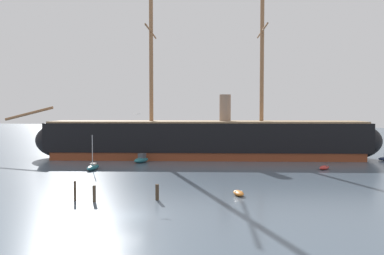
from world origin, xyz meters
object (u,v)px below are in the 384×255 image
Objects in this scene: tall_ship at (206,139)px; mooring_piling_right_pair at (157,192)px; mooring_piling_nearest at (94,194)px; mooring_piling_left_pair at (75,191)px; dinghy_alongside_stern at (324,168)px; seagull_in_flight at (137,114)px; sailboat_distant_centre at (251,149)px; motorboat_alongside_bow at (141,159)px; motorboat_far_left at (113,148)px; sailboat_mid_left at (93,167)px; dinghy_foreground_right at (239,193)px.

tall_ship is 39.04m from mooring_piling_right_pair.
mooring_piling_left_pair is at bearing -179.46° from mooring_piling_nearest.
dinghy_alongside_stern is 33.68m from seagull_in_flight.
mooring_piling_right_pair is 1.72× the size of seagull_in_flight.
motorboat_alongside_bow is at bearing -120.72° from sailboat_distant_centre.
tall_ship is 17.28× the size of sailboat_distant_centre.
mooring_piling_left_pair is at bearing -162.60° from mooring_piling_right_pair.
motorboat_far_left reaches higher than mooring_piling_nearest.
sailboat_distant_centre is (32.62, 9.05, -0.26)m from motorboat_far_left.
dinghy_alongside_stern is at bearing 40.20° from seagull_in_flight.
seagull_in_flight reaches higher than motorboat_far_left.
motorboat_far_left is at bearing 128.19° from motorboat_alongside_bow.
mooring_piling_left_pair is 13.90m from seagull_in_flight.
mooring_piling_right_pair is 13.10m from seagull_in_flight.
sailboat_distant_centre is at bearing 61.74° from sailboat_mid_left.
sailboat_mid_left is at bearing 152.74° from dinghy_foreground_right.
sailboat_distant_centre is at bearing 78.95° from mooring_piling_left_pair.
mooring_piling_left_pair is at bearing -68.09° from motorboat_far_left.
mooring_piling_left_pair is 1.24× the size of mooring_piling_right_pair.
mooring_piling_left_pair is 9.06m from mooring_piling_right_pair.
sailboat_mid_left reaches higher than motorboat_far_left.
seagull_in_flight is (2.85, 10.74, 8.36)m from mooring_piling_left_pair.
motorboat_far_left is (-11.35, 30.52, 0.14)m from sailboat_mid_left.
mooring_piling_right_pair reaches higher than dinghy_alongside_stern.
mooring_piling_left_pair reaches higher than mooring_piling_nearest.
sailboat_mid_left is at bearing -69.61° from motorboat_far_left.
sailboat_distant_centre is (6.83, 19.23, -3.60)m from tall_ship.
mooring_piling_right_pair reaches higher than motorboat_alongside_bow.
seagull_in_flight is (8.09, -21.17, 8.85)m from motorboat_alongside_bow.
tall_ship is at bearing 54.62° from sailboat_mid_left.
sailboat_mid_left reaches higher than sailboat_distant_centre.
sailboat_distant_centre is 61.40m from mooring_piling_nearest.
dinghy_alongside_stern is 52.34m from motorboat_far_left.
mooring_piling_left_pair reaches higher than dinghy_alongside_stern.
seagull_in_flight is at bearing 87.32° from mooring_piling_nearest.
mooring_piling_nearest is 6.85m from mooring_piling_right_pair.
dinghy_alongside_stern is at bearing 15.91° from sailboat_mid_left.
tall_ship is at bearing 109.44° from dinghy_foreground_right.
sailboat_mid_left is at bearing -118.26° from sailboat_distant_centre.
sailboat_distant_centre is at bearing 79.78° from seagull_in_flight.
motorboat_alongside_bow is 2.47× the size of mooring_piling_right_pair.
motorboat_far_left is 4.51× the size of seagull_in_flight.
dinghy_alongside_stern is at bearing -22.43° from motorboat_far_left.
mooring_piling_nearest is 1.75× the size of seagull_in_flight.
dinghy_foreground_right is 58.10m from motorboat_far_left.
sailboat_mid_left is 2.67× the size of mooring_piling_left_pair.
sailboat_mid_left is 38.51m from dinghy_alongside_stern.
dinghy_alongside_stern is at bearing 48.91° from mooring_piling_left_pair.
sailboat_mid_left is at bearing 139.77° from seagull_in_flight.
mooring_piling_nearest reaches higher than motorboat_alongside_bow.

